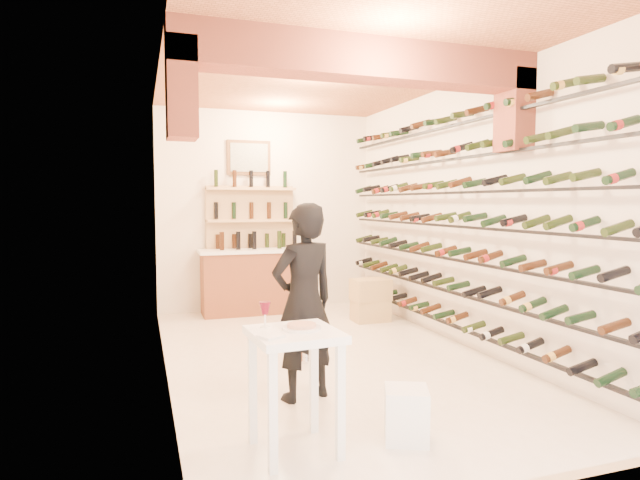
# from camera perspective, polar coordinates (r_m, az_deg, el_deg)

# --- Properties ---
(ground) EXTENTS (6.00, 6.00, 0.00)m
(ground) POSITION_cam_1_polar(r_m,az_deg,el_deg) (6.13, 0.92, -12.39)
(ground) COLOR #F1E4D0
(ground) RESTS_ON ground
(room_shell) EXTENTS (3.52, 6.02, 3.21)m
(room_shell) POSITION_cam_1_polar(r_m,az_deg,el_deg) (5.66, 1.84, 9.26)
(room_shell) COLOR silver
(room_shell) RESTS_ON ground
(wine_rack) EXTENTS (0.32, 5.70, 2.56)m
(wine_rack) POSITION_cam_1_polar(r_m,az_deg,el_deg) (6.56, 13.65, 2.29)
(wine_rack) COLOR black
(wine_rack) RESTS_ON ground
(back_counter) EXTENTS (1.70, 0.62, 1.29)m
(back_counter) POSITION_cam_1_polar(r_m,az_deg,el_deg) (8.45, -7.06, -4.19)
(back_counter) COLOR brown
(back_counter) RESTS_ON ground
(back_shelving) EXTENTS (1.40, 0.31, 2.73)m
(back_shelving) POSITION_cam_1_polar(r_m,az_deg,el_deg) (8.62, -7.41, 0.22)
(back_shelving) COLOR tan
(back_shelving) RESTS_ON ground
(tasting_table) EXTENTS (0.63, 0.63, 1.03)m
(tasting_table) POSITION_cam_1_polar(r_m,az_deg,el_deg) (3.77, -2.75, -11.88)
(tasting_table) COLOR white
(tasting_table) RESTS_ON ground
(white_stool) EXTENTS (0.41, 0.41, 0.39)m
(white_stool) POSITION_cam_1_polar(r_m,az_deg,el_deg) (4.14, 9.20, -17.89)
(white_stool) COLOR white
(white_stool) RESTS_ON ground
(person) EXTENTS (0.73, 0.59, 1.73)m
(person) POSITION_cam_1_polar(r_m,az_deg,el_deg) (4.70, -1.75, -6.61)
(person) COLOR black
(person) RESTS_ON ground
(chrome_barstool) EXTENTS (0.41, 0.41, 0.79)m
(chrome_barstool) POSITION_cam_1_polar(r_m,az_deg,el_deg) (5.96, -1.51, -8.34)
(chrome_barstool) COLOR silver
(chrome_barstool) RESTS_ON ground
(crate_lower) EXTENTS (0.52, 0.37, 0.31)m
(crate_lower) POSITION_cam_1_polar(r_m,az_deg,el_deg) (7.91, 5.41, -7.51)
(crate_lower) COLOR tan
(crate_lower) RESTS_ON ground
(crate_upper) EXTENTS (0.55, 0.39, 0.31)m
(crate_upper) POSITION_cam_1_polar(r_m,az_deg,el_deg) (7.86, 5.42, -5.29)
(crate_upper) COLOR tan
(crate_upper) RESTS_ON crate_lower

